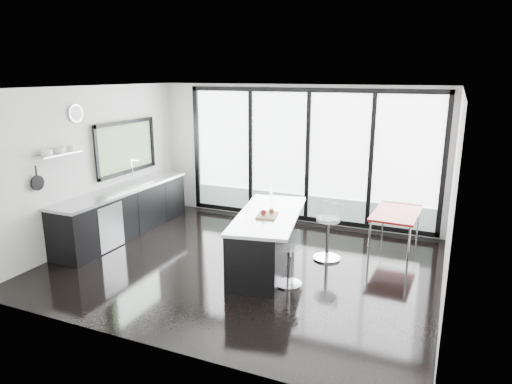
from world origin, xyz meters
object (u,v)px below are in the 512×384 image
at_px(bar_stool_near, 289,265).
at_px(red_table, 395,230).
at_px(bar_stool_far, 327,238).
at_px(island, 264,239).

relative_size(bar_stool_near, red_table, 0.49).
height_order(bar_stool_near, bar_stool_far, bar_stool_far).
relative_size(bar_stool_near, bar_stool_far, 0.86).
relative_size(island, bar_stool_near, 3.73).
xyz_separation_m(island, bar_stool_far, (0.85, 0.67, -0.09)).
bearing_deg(island, bar_stool_near, -39.78).
bearing_deg(island, bar_stool_far, 38.32).
relative_size(bar_stool_far, red_table, 0.57).
distance_m(island, bar_stool_far, 1.09).
xyz_separation_m(bar_stool_near, bar_stool_far, (0.26, 1.16, 0.05)).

